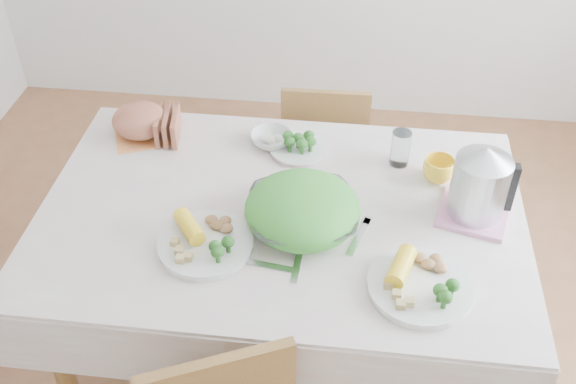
# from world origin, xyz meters

# --- Properties ---
(floor) EXTENTS (3.60, 3.60, 0.00)m
(floor) POSITION_xyz_m (0.00, 0.00, 0.00)
(floor) COLOR brown
(floor) RESTS_ON ground
(dining_table) EXTENTS (1.40, 0.90, 0.75)m
(dining_table) POSITION_xyz_m (0.00, 0.00, 0.38)
(dining_table) COLOR brown
(dining_table) RESTS_ON floor
(tablecloth) EXTENTS (1.50, 1.00, 0.01)m
(tablecloth) POSITION_xyz_m (0.00, 0.00, 0.76)
(tablecloth) COLOR beige
(tablecloth) RESTS_ON dining_table
(chair_far) EXTENTS (0.37, 0.37, 0.80)m
(chair_far) POSITION_xyz_m (0.09, 0.81, 0.46)
(chair_far) COLOR brown
(chair_far) RESTS_ON floor
(salad_bowl) EXTENTS (0.39, 0.39, 0.08)m
(salad_bowl) POSITION_xyz_m (0.07, -0.06, 0.80)
(salad_bowl) COLOR white
(salad_bowl) RESTS_ON tablecloth
(dinner_plate_left) EXTENTS (0.35, 0.35, 0.02)m
(dinner_plate_left) POSITION_xyz_m (-0.20, -0.19, 0.77)
(dinner_plate_left) COLOR white
(dinner_plate_left) RESTS_ON tablecloth
(dinner_plate_right) EXTENTS (0.41, 0.41, 0.02)m
(dinner_plate_right) POSITION_xyz_m (0.42, -0.28, 0.77)
(dinner_plate_right) COLOR white
(dinner_plate_right) RESTS_ON tablecloth
(broccoli_plate) EXTENTS (0.25, 0.25, 0.02)m
(broccoli_plate) POSITION_xyz_m (0.02, 0.31, 0.77)
(broccoli_plate) COLOR beige
(broccoli_plate) RESTS_ON tablecloth
(napkin) EXTENTS (0.25, 0.25, 0.00)m
(napkin) POSITION_xyz_m (-0.54, 0.34, 0.76)
(napkin) COLOR #D97E3F
(napkin) RESTS_ON tablecloth
(bread_loaf) EXTENTS (0.23, 0.22, 0.12)m
(bread_loaf) POSITION_xyz_m (-0.54, 0.34, 0.82)
(bread_loaf) COLOR brown
(bread_loaf) RESTS_ON napkin
(fruit_bowl) EXTENTS (0.16, 0.16, 0.04)m
(fruit_bowl) POSITION_xyz_m (-0.08, 0.34, 0.78)
(fruit_bowl) COLOR white
(fruit_bowl) RESTS_ON tablecloth
(yellow_mug) EXTENTS (0.13, 0.13, 0.08)m
(yellow_mug) POSITION_xyz_m (0.49, 0.21, 0.80)
(yellow_mug) COLOR yellow
(yellow_mug) RESTS_ON tablecloth
(glass_tumbler) EXTENTS (0.07, 0.07, 0.12)m
(glass_tumbler) POSITION_xyz_m (0.36, 0.29, 0.83)
(glass_tumbler) COLOR white
(glass_tumbler) RESTS_ON tablecloth
(pink_tray) EXTENTS (0.25, 0.25, 0.02)m
(pink_tray) POSITION_xyz_m (0.59, 0.05, 0.77)
(pink_tray) COLOR pink
(pink_tray) RESTS_ON tablecloth
(electric_kettle) EXTENTS (0.20, 0.20, 0.24)m
(electric_kettle) POSITION_xyz_m (0.59, 0.05, 0.88)
(electric_kettle) COLOR #B2B5BA
(electric_kettle) RESTS_ON pink_tray
(fork_left) EXTENTS (0.03, 0.17, 0.00)m
(fork_left) POSITION_xyz_m (0.08, -0.22, 0.76)
(fork_left) COLOR silver
(fork_left) RESTS_ON tablecloth
(fork_right) EXTENTS (0.07, 0.17, 0.00)m
(fork_right) POSITION_xyz_m (0.25, -0.09, 0.76)
(fork_right) COLOR silver
(fork_right) RESTS_ON tablecloth
(knife) EXTENTS (0.19, 0.05, 0.00)m
(knife) POSITION_xyz_m (-0.01, -0.24, 0.76)
(knife) COLOR silver
(knife) RESTS_ON tablecloth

